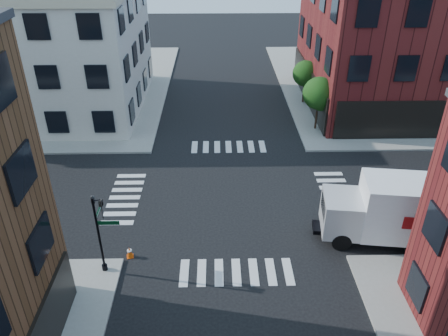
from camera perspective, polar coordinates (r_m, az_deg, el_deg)
ground at (r=28.71m, az=1.00°, el=-3.72°), size 120.00×120.00×0.00m
sidewalk_ne at (r=52.36m, az=24.11°, el=9.97°), size 30.00×30.00×0.15m
sidewalk_nw at (r=51.57m, az=-24.30°, el=9.64°), size 30.00×30.00×0.15m
building_nw at (r=44.90m, az=-25.58°, el=13.91°), size 22.00×16.00×11.00m
tree_near at (r=37.11m, az=12.39°, el=9.30°), size 2.69×2.69×4.49m
tree_far at (r=42.72m, az=10.66°, el=11.87°), size 2.43×2.43×4.07m
signal_pole at (r=22.36m, az=-15.93°, el=-7.33°), size 1.29×1.24×4.60m
box_truck at (r=25.86m, az=22.49°, el=-5.26°), size 8.79×3.65×3.88m
traffic_cone at (r=24.44m, az=-12.22°, el=-10.69°), size 0.43×0.43×0.67m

